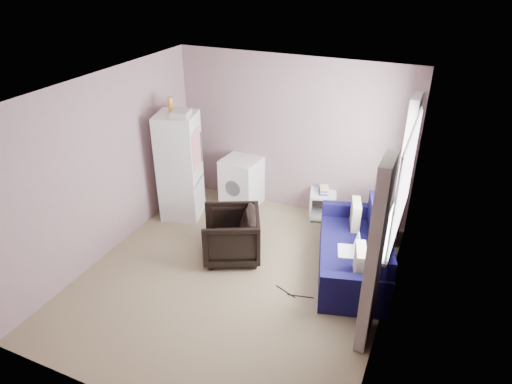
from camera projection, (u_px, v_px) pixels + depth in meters
room at (234, 194)px, 5.44m from camera, size 3.84×4.24×2.54m
armchair at (231, 233)px, 6.26m from camera, size 0.97×0.99×0.78m
fridge at (180, 166)px, 7.07m from camera, size 0.72×0.71×1.93m
washing_machine at (242, 181)px, 7.59m from camera, size 0.63×0.63×0.82m
side_table at (323, 203)px, 7.26m from camera, size 0.50×0.50×0.55m
sofa at (356, 254)px, 5.99m from camera, size 1.27×1.96×0.81m
window_dressing at (392, 208)px, 5.44m from camera, size 0.17×2.62×2.18m
floor_cables at (293, 294)px, 5.73m from camera, size 0.52×0.14×0.01m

